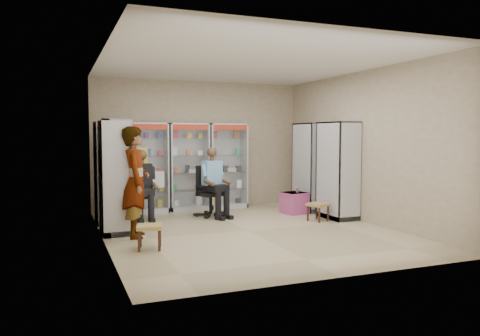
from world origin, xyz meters
name	(u,v)px	position (x,y,z in m)	size (l,w,h in m)	color
floor	(247,231)	(0.00, 0.00, 0.00)	(6.00, 6.00, 0.00)	tan
room_shell	(247,122)	(0.00, 0.00, 1.97)	(5.02, 6.02, 3.01)	tan
cabinet_back_left	(147,168)	(-1.30, 2.73, 1.00)	(0.90, 0.50, 2.00)	#B7BABF
cabinet_back_mid	(188,167)	(-0.35, 2.73, 1.00)	(0.90, 0.50, 2.00)	#ACAFB3
cabinet_back_right	(227,166)	(0.60, 2.73, 1.00)	(0.90, 0.50, 2.00)	#ADAFB4
cabinet_right_far	(311,167)	(2.23, 1.60, 1.00)	(0.50, 0.90, 2.00)	#A6A9AD
cabinet_right_near	(338,170)	(2.23, 0.50, 1.00)	(0.50, 0.90, 2.00)	#AEB1B5
cabinet_left_far	(109,172)	(-2.23, 1.80, 1.00)	(0.50, 0.90, 2.00)	#A9ABB0
cabinet_left_near	(115,176)	(-2.23, 0.70, 1.00)	(0.50, 0.90, 2.00)	#9EA0A5
wooden_chair	(142,196)	(-1.55, 2.00, 0.47)	(0.42, 0.42, 0.94)	black
seated_customer	(142,186)	(-1.55, 1.95, 0.67)	(0.44, 0.60, 1.34)	black
office_chair	(211,191)	(-0.15, 1.67, 0.54)	(0.59, 0.59, 1.08)	black
seated_shopkeeper	(211,184)	(-0.15, 1.62, 0.69)	(0.45, 0.63, 1.38)	#66A5CB
pink_trunk	(294,203)	(1.68, 1.35, 0.23)	(0.49, 0.47, 0.47)	#B64890
tea_glass	(297,190)	(1.72, 1.30, 0.52)	(0.07, 0.07, 0.11)	#530F07
woven_stool_a	(318,212)	(1.70, 0.38, 0.18)	(0.36, 0.36, 0.36)	olive
woven_stool_b	(150,237)	(-1.90, -0.73, 0.19)	(0.37, 0.37, 0.37)	#A06943
standing_man	(136,182)	(-1.95, 0.21, 0.94)	(0.68, 0.45, 1.87)	gray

